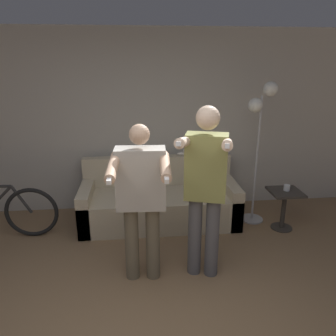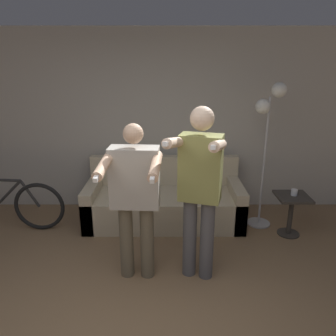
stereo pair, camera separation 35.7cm
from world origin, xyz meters
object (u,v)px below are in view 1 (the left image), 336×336
Objects in this scene: person_right at (205,183)px; person_left at (141,195)px; floor_lamp at (261,120)px; couch at (159,202)px; side_table at (284,202)px; cat at (194,150)px; cup at (287,188)px.

person_left is at bearing -163.45° from person_right.
person_right is 1.56m from floor_lamp.
couch is 1.68m from side_table.
cat is 1.03m from floor_lamp.
side_table is (0.31, -0.28, -1.05)m from floor_lamp.
person_right reaches higher than person_left.
floor_lamp is (0.96, 1.16, 0.40)m from person_right.
cat is at bearing 150.93° from floor_lamp.
floor_lamp is (0.78, -0.43, 0.50)m from cat.
floor_lamp is at bearing -29.07° from cat.
person_right reaches higher than side_table.
person_right is (0.62, 0.00, 0.09)m from person_left.
person_right is at bearing -74.33° from couch.
side_table is (1.27, 0.87, -0.65)m from person_right.
couch is at bearing 122.10° from person_right.
couch is at bearing 166.92° from cup.
person_right is 3.28× the size of side_table.
person_right is (0.36, -1.27, 0.75)m from couch.
side_table is at bearing -33.38° from cat.
couch is 1.76m from floor_lamp.
person_left is 4.00× the size of cat.
person_left is 0.63m from person_right.
floor_lamp is (1.58, 1.16, 0.49)m from person_left.
side_table is 0.20m from cup.
side_table is at bearing 27.80° from person_left.
person_left is 2.14m from cup.
person_right is at bearing -145.52° from side_table.
cat is at bearing 146.62° from side_table.
person_right is 1.60m from cat.
cup is at bearing 28.00° from person_left.
cat is 0.75× the size of side_table.
person_left is 2.16m from side_table.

